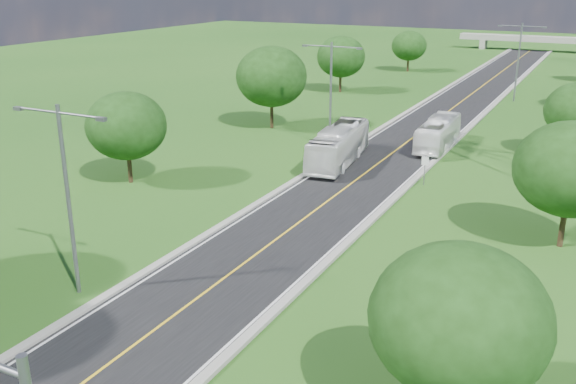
# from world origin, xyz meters

# --- Properties ---
(ground) EXTENTS (260.00, 260.00, 0.00)m
(ground) POSITION_xyz_m (0.00, 60.00, 0.00)
(ground) COLOR #204E15
(ground) RESTS_ON ground
(road) EXTENTS (8.00, 150.00, 0.06)m
(road) POSITION_xyz_m (0.00, 66.00, 0.03)
(road) COLOR black
(road) RESTS_ON ground
(curb_left) EXTENTS (0.50, 150.00, 0.22)m
(curb_left) POSITION_xyz_m (-4.25, 66.00, 0.11)
(curb_left) COLOR gray
(curb_left) RESTS_ON ground
(curb_right) EXTENTS (0.50, 150.00, 0.22)m
(curb_right) POSITION_xyz_m (4.25, 66.00, 0.11)
(curb_right) COLOR gray
(curb_right) RESTS_ON ground
(speed_limit_sign) EXTENTS (0.55, 0.09, 2.40)m
(speed_limit_sign) POSITION_xyz_m (5.20, 37.98, 1.60)
(speed_limit_sign) COLOR slate
(speed_limit_sign) RESTS_ON ground
(overpass) EXTENTS (30.00, 3.00, 3.20)m
(overpass) POSITION_xyz_m (0.00, 140.00, 2.41)
(overpass) COLOR gray
(overpass) RESTS_ON ground
(streetlight_near_left) EXTENTS (5.90, 0.25, 10.00)m
(streetlight_near_left) POSITION_xyz_m (-6.00, 12.00, 5.94)
(streetlight_near_left) COLOR slate
(streetlight_near_left) RESTS_ON ground
(streetlight_mid_left) EXTENTS (5.90, 0.25, 10.00)m
(streetlight_mid_left) POSITION_xyz_m (-6.00, 45.00, 5.94)
(streetlight_mid_left) COLOR slate
(streetlight_mid_left) RESTS_ON ground
(streetlight_far_right) EXTENTS (5.90, 0.25, 10.00)m
(streetlight_far_right) POSITION_xyz_m (6.00, 78.00, 5.94)
(streetlight_far_right) COLOR slate
(streetlight_far_right) RESTS_ON ground
(tree_lb) EXTENTS (6.30, 6.30, 7.33)m
(tree_lb) POSITION_xyz_m (-16.00, 28.00, 4.64)
(tree_lb) COLOR black
(tree_lb) RESTS_ON ground
(tree_lc) EXTENTS (7.56, 7.56, 8.79)m
(tree_lc) POSITION_xyz_m (-15.00, 50.00, 5.58)
(tree_lc) COLOR black
(tree_lc) RESTS_ON ground
(tree_ld) EXTENTS (6.72, 6.72, 7.82)m
(tree_ld) POSITION_xyz_m (-17.00, 74.00, 4.95)
(tree_ld) COLOR black
(tree_ld) RESTS_ON ground
(tree_le) EXTENTS (5.88, 5.88, 6.84)m
(tree_le) POSITION_xyz_m (-14.50, 98.00, 4.33)
(tree_le) COLOR black
(tree_le) RESTS_ON ground
(tree_ra) EXTENTS (6.30, 6.30, 7.33)m
(tree_ra) POSITION_xyz_m (14.00, 10.00, 4.64)
(tree_ra) COLOR black
(tree_ra) RESTS_ON ground
(tree_rb) EXTENTS (6.72, 6.72, 7.82)m
(tree_rb) POSITION_xyz_m (16.00, 30.00, 4.95)
(tree_rb) COLOR black
(tree_rb) RESTS_ON ground
(bus_outbound) EXTENTS (2.76, 10.22, 2.82)m
(bus_outbound) POSITION_xyz_m (3.20, 49.80, 1.47)
(bus_outbound) COLOR white
(bus_outbound) RESTS_ON road
(bus_inbound) EXTENTS (4.13, 11.83, 3.23)m
(bus_inbound) POSITION_xyz_m (-3.20, 40.51, 1.67)
(bus_inbound) COLOR white
(bus_inbound) RESTS_ON road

